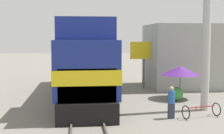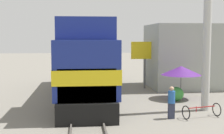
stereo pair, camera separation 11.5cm
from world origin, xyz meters
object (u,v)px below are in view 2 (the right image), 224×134
object	(u,v)px
utility_pole	(208,11)
vendor_umbrella	(181,70)
locomotive	(85,66)
bicycle	(202,111)
billboard_sign	(145,53)
person_bystander	(171,101)

from	to	relation	value
utility_pole	vendor_umbrella	bearing A→B (deg)	95.43
locomotive	utility_pole	size ratio (longest dim) A/B	1.39
utility_pole	bicycle	world-z (taller)	utility_pole
billboard_sign	bicycle	xyz separation A→B (m)	(0.92, -9.14, -2.37)
billboard_sign	person_bystander	size ratio (longest dim) A/B	2.28
locomotive	billboard_sign	distance (m)	5.71
locomotive	vendor_umbrella	size ratio (longest dim) A/B	5.77
locomotive	vendor_umbrella	distance (m)	6.27
vendor_umbrella	billboard_sign	world-z (taller)	billboard_sign
vendor_umbrella	billboard_sign	distance (m)	4.69
vendor_umbrella	billboard_sign	xyz separation A→B (m)	(-1.44, 4.38, 0.89)
utility_pole	person_bystander	xyz separation A→B (m)	(-2.35, -1.55, -4.50)
person_bystander	vendor_umbrella	bearing A→B (deg)	66.73
utility_pole	bicycle	xyz separation A→B (m)	(-0.82, -1.56, -5.00)
vendor_umbrella	person_bystander	xyz separation A→B (m)	(-2.04, -4.76, -0.98)
locomotive	utility_pole	bearing A→B (deg)	-34.39
locomotive	vendor_umbrella	xyz separation A→B (m)	(6.15, -1.21, -0.24)
person_bystander	bicycle	xyz separation A→B (m)	(1.53, -0.01, -0.50)
vendor_umbrella	person_bystander	world-z (taller)	vendor_umbrella
vendor_umbrella	person_bystander	size ratio (longest dim) A/B	1.61
person_bystander	bicycle	world-z (taller)	person_bystander
locomotive	vendor_umbrella	world-z (taller)	locomotive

